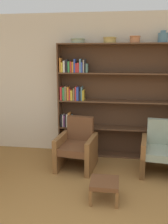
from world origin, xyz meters
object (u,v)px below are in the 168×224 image
bowl_cream (110,40)px  armchair_leather (77,146)px  vase_tall (163,37)px  bowl_olive (135,39)px  footstool (104,184)px  armchair_cushioned (161,151)px  bowl_terracotta (78,40)px  bookshelf (109,102)px

bowl_cream → armchair_leather: (-0.51, -0.62, -1.86)m
bowl_cream → vase_tall: 0.94m
bowl_olive → footstool: 2.61m
bowl_cream → bowl_olive: (0.45, 0.00, 0.01)m
armchair_cushioned → bowl_olive: bearing=-45.6°
armchair_cushioned → footstool: (-0.89, -0.99, -0.14)m
bowl_terracotta → footstool: size_ratio=0.69×
bowl_olive → footstool: bowl_olive is taller
bowl_cream → armchair_cushioned: size_ratio=0.28×
bookshelf → bowl_cream: (-0.01, -0.03, 1.15)m
bowl_cream → armchair_leather: bearing=-129.4°
armchair_cushioned → bookshelf: bearing=-28.4°
bookshelf → bowl_olive: (0.44, -0.03, 1.16)m
footstool → bookshelf: bearing=91.1°
vase_tall → footstool: vase_tall is taller
bowl_terracotta → armchair_cushioned: (1.52, -0.62, -1.85)m
bookshelf → bowl_terracotta: bearing=-177.3°
bookshelf → vase_tall: vase_tall is taller
bowl_olive → armchair_leather: (-0.96, -0.62, -1.87)m
footstool → armchair_leather: bearing=119.0°
bowl_terracotta → armchair_leather: bowl_terracotta is taller
bowl_cream → armchair_leather: size_ratio=0.28×
bowl_olive → bookshelf: bearing=176.4°
bowl_terracotta → armchair_leather: bearing=-82.6°
bowl_terracotta → vase_tall: (1.53, 0.00, 0.04)m
bowl_terracotta → bowl_olive: bowl_olive is taller
bowl_cream → armchair_cushioned: 2.17m
bowl_olive → armchair_cushioned: (0.48, -0.62, -1.87)m
bookshelf → vase_tall: size_ratio=11.20×
bowl_terracotta → bowl_cream: 0.59m
bowl_olive → armchair_leather: bowl_olive is taller
armchair_leather → bowl_olive: bearing=-140.1°
armchair_leather → armchair_cushioned: size_ratio=1.00×
bookshelf → footstool: size_ratio=6.01×
armchair_cushioned → armchair_leather: bearing=6.7°
bookshelf → footstool: (0.03, -1.64, -0.85)m
armchair_leather → armchair_cushioned: same height
bookshelf → bowl_cream: bowl_cream is taller
bowl_terracotta → armchair_cushioned: bearing=-22.2°
bowl_olive → armchair_cushioned: size_ratio=0.23×
bookshelf → bowl_terracotta: 1.29m
bowl_olive → armchair_cushioned: bearing=-52.4°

